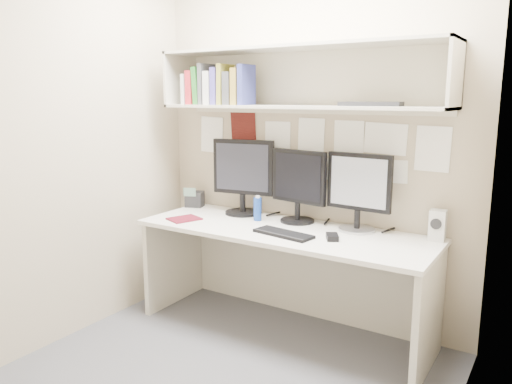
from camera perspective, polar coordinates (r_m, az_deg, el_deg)
The scene contains 19 objects.
floor at distance 3.12m, azimuth -3.11°, elevation -19.98°, with size 2.40×2.00×0.01m, color #47474C.
wall_back at distance 3.55m, azimuth 6.07°, elevation 6.00°, with size 2.40×0.02×2.60m, color tan.
wall_front at distance 1.97m, azimuth -20.48°, elevation 1.50°, with size 2.40×0.02×2.60m, color tan.
wall_left at distance 3.53m, azimuth -19.55°, elevation 5.40°, with size 0.02×2.00×2.60m, color tan.
wall_right at distance 2.23m, azimuth 22.66°, elevation 2.34°, with size 0.02×2.00×2.60m, color tan.
desk at distance 3.46m, azimuth 3.15°, elevation -10.03°, with size 2.00×0.70×0.73m.
overhead_hutch at distance 3.42m, azimuth 5.15°, elevation 12.87°, with size 2.00×0.38×0.40m.
pinned_papers at distance 3.55m, azimuth 6.01°, elevation 5.18°, with size 1.92×0.01×0.48m, color white, non-canonical shape.
monitor_left at distance 3.70m, azimuth -1.48°, elevation 1.97°, with size 0.48×0.26×0.56m.
monitor_center at distance 3.48m, azimuth 4.87°, elevation 0.97°, with size 0.43×0.24×0.51m.
monitor_right at distance 3.30m, azimuth 11.66°, elevation 0.28°, with size 0.44×0.24×0.51m.
keyboard at distance 3.18m, azimuth 3.15°, elevation -4.78°, with size 0.40×0.14×0.02m, color black.
mouse at distance 3.12m, azimuth 8.70°, elevation -5.10°, with size 0.07×0.11×0.03m, color black.
speaker at distance 3.25m, azimuth 20.04°, elevation -3.59°, with size 0.10×0.11×0.19m.
blue_bottle at distance 3.54m, azimuth 0.18°, elevation -1.93°, with size 0.06×0.06×0.18m.
maroon_notebook at distance 3.61m, azimuth -8.20°, elevation -3.05°, with size 0.17×0.21×0.01m, color #560E1B.
desk_phone at distance 4.02m, azimuth -7.03°, elevation -0.78°, with size 0.16×0.16×0.16m.
book_stack at distance 3.64m, azimuth -4.38°, elevation 11.91°, with size 0.54×0.18×0.29m.
hutch_tray at distance 3.16m, azimuth 12.97°, elevation 9.79°, with size 0.37×0.14×0.03m, color black.
Camera 1 is at (1.56, -2.18, 1.60)m, focal length 35.00 mm.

